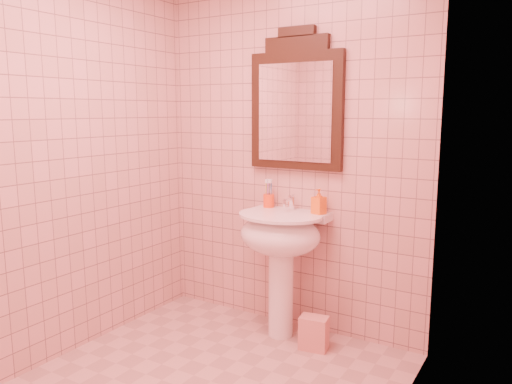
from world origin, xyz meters
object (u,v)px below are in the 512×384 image
Objects in this scene: pedestal_sink at (281,243)px; toothbrush_cup at (269,200)px; towel at (314,333)px; soap_dispenser at (319,201)px; mirror at (296,105)px.

pedestal_sink is 0.35m from toothbrush_cup.
soap_dispenser is at bearing 109.69° from towel.
toothbrush_cup is 1.04× the size of soap_dispenser.
soap_dispenser is 0.86m from towel.
mirror is at bearing 137.25° from towel.
soap_dispenser is (0.40, -0.02, 0.03)m from toothbrush_cup.
mirror reaches higher than soap_dispenser.
mirror is 0.68m from soap_dispenser.
towel is at bearing -42.75° from mirror.
pedestal_sink is 5.08× the size of soap_dispenser.
mirror is at bearing 175.75° from soap_dispenser.
pedestal_sink is 0.62m from towel.
toothbrush_cup is 0.40m from soap_dispenser.
towel is (0.28, -0.06, -0.55)m from pedestal_sink.
towel is at bearing -24.60° from toothbrush_cup.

